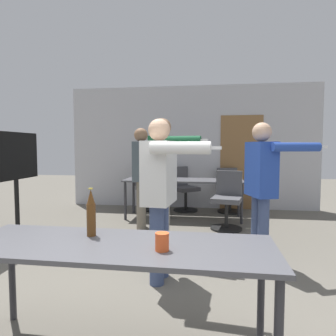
{
  "coord_description": "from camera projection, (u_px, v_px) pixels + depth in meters",
  "views": [
    {
      "loc": [
        0.47,
        -1.5,
        1.37
      ],
      "look_at": [
        -0.08,
        2.22,
        1.1
      ],
      "focal_mm": 32.0,
      "sensor_mm": 36.0,
      "label": 1
    }
  ],
  "objects": [
    {
      "name": "conference_table_near",
      "position": [
        116.0,
        254.0,
        1.92
      ],
      "size": [
        2.02,
        0.67,
        0.75
      ],
      "color": "#4C4C51",
      "rests_on": "ground_plane"
    },
    {
      "name": "office_chair_far_left",
      "position": [
        184.0,
        190.0,
        6.45
      ],
      "size": [
        0.68,
        0.69,
        0.93
      ],
      "rotation": [
        0.0,
        0.0,
        3.85
      ],
      "color": "black",
      "rests_on": "ground_plane"
    },
    {
      "name": "beer_bottle",
      "position": [
        91.0,
        213.0,
        2.07
      ],
      "size": [
        0.06,
        0.06,
        0.34
      ],
      "color": "#563314",
      "rests_on": "conference_table_near"
    },
    {
      "name": "drink_cup",
      "position": [
        162.0,
        242.0,
        1.78
      ],
      "size": [
        0.08,
        0.08,
        0.11
      ],
      "color": "#E05123",
      "rests_on": "conference_table_near"
    },
    {
      "name": "conference_table_far",
      "position": [
        183.0,
        183.0,
        5.71
      ],
      "size": [
        2.25,
        0.71,
        0.75
      ],
      "color": "#4C4C51",
      "rests_on": "ground_plane"
    },
    {
      "name": "person_right_polo",
      "position": [
        161.0,
        185.0,
        3.01
      ],
      "size": [
        0.76,
        0.74,
        1.65
      ],
      "rotation": [
        0.0,
        0.0,
        -1.67
      ],
      "color": "#3D4C75",
      "rests_on": "ground_plane"
    },
    {
      "name": "office_chair_mid_tucked",
      "position": [
        229.0,
        192.0,
        6.32
      ],
      "size": [
        0.55,
        0.61,
        0.91
      ],
      "rotation": [
        0.0,
        0.0,
        3.37
      ],
      "color": "black",
      "rests_on": "ground_plane"
    },
    {
      "name": "person_center_tall",
      "position": [
        262.0,
        179.0,
        3.44
      ],
      "size": [
        0.85,
        0.58,
        1.64
      ],
      "rotation": [
        0.0,
        0.0,
        -1.26
      ],
      "color": "#3D4C75",
      "rests_on": "ground_plane"
    },
    {
      "name": "person_left_plaid",
      "position": [
        142.0,
        169.0,
        4.95
      ],
      "size": [
        0.87,
        0.7,
        1.68
      ],
      "rotation": [
        0.0,
        0.0,
        -1.38
      ],
      "color": "slate",
      "rests_on": "ground_plane"
    },
    {
      "name": "person_near_casual",
      "position": [
        163.0,
        170.0,
        3.97
      ],
      "size": [
        0.77,
        0.73,
        1.74
      ],
      "rotation": [
        0.0,
        0.0,
        -1.75
      ],
      "color": "beige",
      "rests_on": "ground_plane"
    },
    {
      "name": "office_chair_side_rolled",
      "position": [
        227.0,
        201.0,
        5.01
      ],
      "size": [
        0.54,
        0.6,
        0.96
      ],
      "rotation": [
        0.0,
        0.0,
        2.94
      ],
      "color": "black",
      "rests_on": "ground_plane"
    },
    {
      "name": "office_chair_near_pushed",
      "position": [
        147.0,
        189.0,
        6.51
      ],
      "size": [
        0.63,
        0.58,
        0.96
      ],
      "rotation": [
        0.0,
        0.0,
        4.41
      ],
      "color": "black",
      "rests_on": "ground_plane"
    },
    {
      "name": "tv_screen",
      "position": [
        16.0,
        177.0,
        4.12
      ],
      "size": [
        0.44,
        0.97,
        1.57
      ],
      "rotation": [
        0.0,
        0.0,
        1.57
      ],
      "color": "black",
      "rests_on": "ground_plane"
    },
    {
      "name": "back_wall",
      "position": [
        192.0,
        148.0,
        6.71
      ],
      "size": [
        5.51,
        0.12,
        2.71
      ],
      "color": "#BCBCC1",
      "rests_on": "ground_plane"
    }
  ]
}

